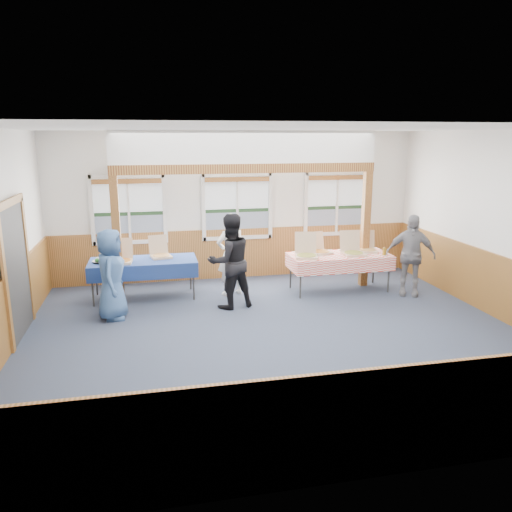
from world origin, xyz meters
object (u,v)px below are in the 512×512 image
Objects in this scene: person_grey at (410,255)px; table_left at (143,263)px; table_right at (340,257)px; woman_white at (231,255)px; woman_black at (230,261)px; man_blue at (111,274)px.

table_left is at bearing -161.73° from person_grey.
person_grey is (1.26, -0.56, 0.11)m from table_right.
woman_white is at bearing 151.35° from table_right.
table_left is 1.36× the size of woman_white.
woman_white reaches higher than person_grey.
table_right is 1.27× the size of woman_black.
table_right is 1.38m from person_grey.
woman_white is 1.04× the size of man_blue.
person_grey is at bearing 12.43° from table_left.
table_right is 2.22m from woman_white.
woman_black is (1.56, -0.91, 0.17)m from table_left.
person_grey is at bearing -84.13° from man_blue.
table_right is 1.37× the size of person_grey.
woman_white is at bearing -115.59° from woman_black.
person_grey reaches higher than table_right.
table_left is at bearing -45.55° from woman_black.
table_left is 1.00× the size of table_right.
woman_black is at bearing -7.93° from table_left.
table_right is (3.90, -0.35, -0.00)m from table_left.
woman_white reaches higher than man_blue.
person_grey is (5.16, -0.91, 0.11)m from table_left.
woman_white is (-2.21, 0.18, 0.11)m from table_right.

